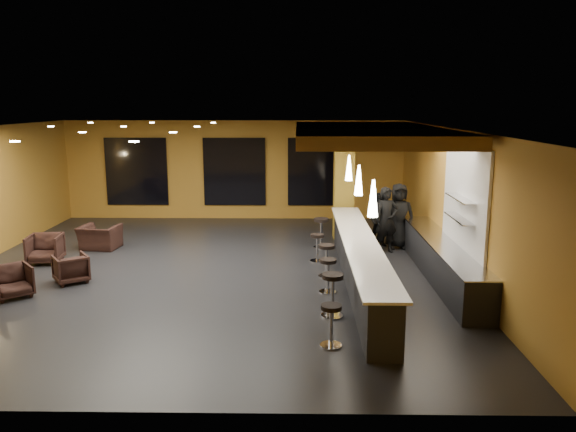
{
  "coord_description": "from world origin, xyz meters",
  "views": [
    {
      "loc": [
        2.23,
        -13.37,
        4.1
      ],
      "look_at": [
        2.0,
        0.5,
        1.3
      ],
      "focal_mm": 35.0,
      "sensor_mm": 36.0,
      "label": 1
    }
  ],
  "objects_px": {
    "pendant_2": "(349,168)",
    "bar_stool_5": "(321,229)",
    "bar_stool_3": "(327,256)",
    "staff_a": "(386,220)",
    "pendant_0": "(373,198)",
    "bar_stool_4": "(317,244)",
    "armchair_c": "(45,249)",
    "prep_counter": "(441,261)",
    "bar_stool_2": "(328,271)",
    "staff_b": "(380,220)",
    "bar_stool_0": "(331,320)",
    "pendant_1": "(359,180)",
    "staff_c": "(399,216)",
    "bar_counter": "(359,264)",
    "armchair_a": "(12,281)",
    "column": "(344,182)",
    "armchair_d": "(100,237)",
    "armchair_b": "(71,268)",
    "bar_stool_1": "(333,289)"
  },
  "relations": [
    {
      "from": "armchair_c",
      "to": "armchair_d",
      "type": "relative_size",
      "value": 0.8
    },
    {
      "from": "column",
      "to": "armchair_c",
      "type": "distance_m",
      "value": 8.61
    },
    {
      "from": "pendant_0",
      "to": "staff_a",
      "type": "bearing_deg",
      "value": 77.79
    },
    {
      "from": "pendant_0",
      "to": "staff_b",
      "type": "relative_size",
      "value": 0.45
    },
    {
      "from": "bar_counter",
      "to": "staff_b",
      "type": "bearing_deg",
      "value": 74.44
    },
    {
      "from": "armchair_d",
      "to": "bar_stool_0",
      "type": "height_order",
      "value": "bar_stool_0"
    },
    {
      "from": "armchair_d",
      "to": "bar_stool_2",
      "type": "distance_m",
      "value": 7.31
    },
    {
      "from": "column",
      "to": "bar_stool_3",
      "type": "xyz_separation_m",
      "value": [
        -0.71,
        -4.03,
        -1.24
      ]
    },
    {
      "from": "bar_stool_2",
      "to": "bar_stool_5",
      "type": "bearing_deg",
      "value": 89.84
    },
    {
      "from": "armchair_c",
      "to": "bar_stool_5",
      "type": "bearing_deg",
      "value": 5.73
    },
    {
      "from": "armchair_a",
      "to": "armchair_c",
      "type": "relative_size",
      "value": 0.91
    },
    {
      "from": "staff_c",
      "to": "prep_counter",
      "type": "bearing_deg",
      "value": -80.52
    },
    {
      "from": "bar_counter",
      "to": "staff_c",
      "type": "bearing_deg",
      "value": 66.2
    },
    {
      "from": "pendant_0",
      "to": "armchair_d",
      "type": "relative_size",
      "value": 0.67
    },
    {
      "from": "armchair_c",
      "to": "bar_stool_0",
      "type": "height_order",
      "value": "armchair_c"
    },
    {
      "from": "pendant_2",
      "to": "bar_stool_0",
      "type": "bearing_deg",
      "value": -97.49
    },
    {
      "from": "armchair_a",
      "to": "bar_stool_1",
      "type": "distance_m",
      "value": 6.88
    },
    {
      "from": "armchair_b",
      "to": "pendant_1",
      "type": "bearing_deg",
      "value": 147.92
    },
    {
      "from": "prep_counter",
      "to": "column",
      "type": "bearing_deg",
      "value": 116.0
    },
    {
      "from": "pendant_2",
      "to": "armchair_b",
      "type": "relative_size",
      "value": 0.96
    },
    {
      "from": "staff_c",
      "to": "bar_stool_2",
      "type": "distance_m",
      "value": 4.51
    },
    {
      "from": "bar_stool_4",
      "to": "prep_counter",
      "type": "bearing_deg",
      "value": -25.77
    },
    {
      "from": "pendant_1",
      "to": "armchair_c",
      "type": "relative_size",
      "value": 0.84
    },
    {
      "from": "prep_counter",
      "to": "bar_stool_2",
      "type": "height_order",
      "value": "prep_counter"
    },
    {
      "from": "pendant_0",
      "to": "staff_a",
      "type": "xyz_separation_m",
      "value": [
        1.06,
        4.87,
        -1.43
      ]
    },
    {
      "from": "pendant_1",
      "to": "staff_c",
      "type": "xyz_separation_m",
      "value": [
        1.47,
        2.84,
        -1.41
      ]
    },
    {
      "from": "staff_c",
      "to": "armchair_c",
      "type": "bearing_deg",
      "value": -170.93
    },
    {
      "from": "pendant_0",
      "to": "bar_stool_4",
      "type": "distance_m",
      "value": 4.42
    },
    {
      "from": "armchair_a",
      "to": "bar_stool_0",
      "type": "distance_m",
      "value": 7.11
    },
    {
      "from": "bar_stool_0",
      "to": "bar_stool_5",
      "type": "bearing_deg",
      "value": 89.09
    },
    {
      "from": "bar_stool_4",
      "to": "pendant_2",
      "type": "bearing_deg",
      "value": 51.07
    },
    {
      "from": "pendant_0",
      "to": "armchair_d",
      "type": "xyz_separation_m",
      "value": [
        -7.05,
        5.11,
        -2.01
      ]
    },
    {
      "from": "armchair_b",
      "to": "bar_stool_3",
      "type": "bearing_deg",
      "value": 149.07
    },
    {
      "from": "pendant_0",
      "to": "bar_stool_5",
      "type": "bearing_deg",
      "value": 97.8
    },
    {
      "from": "armchair_d",
      "to": "bar_stool_5",
      "type": "distance_m",
      "value": 6.33
    },
    {
      "from": "staff_a",
      "to": "armchair_c",
      "type": "bearing_deg",
      "value": 171.93
    },
    {
      "from": "armchair_c",
      "to": "bar_stool_5",
      "type": "xyz_separation_m",
      "value": [
        7.25,
        1.67,
        0.17
      ]
    },
    {
      "from": "bar_stool_3",
      "to": "staff_a",
      "type": "bearing_deg",
      "value": 52.48
    },
    {
      "from": "prep_counter",
      "to": "armchair_d",
      "type": "bearing_deg",
      "value": 163.92
    },
    {
      "from": "bar_counter",
      "to": "bar_stool_3",
      "type": "relative_size",
      "value": 10.1
    },
    {
      "from": "armchair_d",
      "to": "armchair_a",
      "type": "bearing_deg",
      "value": 91.21
    },
    {
      "from": "pendant_1",
      "to": "staff_c",
      "type": "height_order",
      "value": "pendant_1"
    },
    {
      "from": "staff_c",
      "to": "bar_stool_5",
      "type": "xyz_separation_m",
      "value": [
        -2.2,
        -0.02,
        -0.38
      ]
    },
    {
      "from": "pendant_0",
      "to": "bar_stool_5",
      "type": "xyz_separation_m",
      "value": [
        -0.73,
        5.32,
        -1.8
      ]
    },
    {
      "from": "staff_c",
      "to": "armchair_a",
      "type": "relative_size",
      "value": 2.45
    },
    {
      "from": "bar_stool_5",
      "to": "pendant_0",
      "type": "bearing_deg",
      "value": -82.2
    },
    {
      "from": "staff_b",
      "to": "bar_stool_4",
      "type": "bearing_deg",
      "value": -118.2
    },
    {
      "from": "staff_b",
      "to": "armchair_d",
      "type": "distance_m",
      "value": 8.07
    },
    {
      "from": "armchair_c",
      "to": "prep_counter",
      "type": "bearing_deg",
      "value": -13.83
    },
    {
      "from": "pendant_2",
      "to": "bar_stool_5",
      "type": "height_order",
      "value": "pendant_2"
    }
  ]
}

